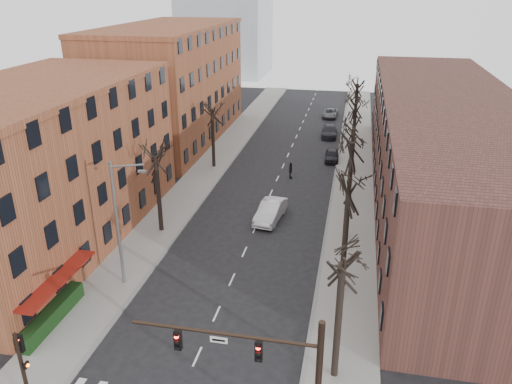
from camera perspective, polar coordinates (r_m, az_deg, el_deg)
The scene contains 23 objects.
sidewalk_left at distance 57.65m, azimuth -4.93°, elevation 3.26°, with size 4.00×90.00×0.15m, color gray.
sidewalk_right at distance 55.49m, azimuth 11.16°, elevation 2.10°, with size 4.00×90.00×0.15m, color gray.
building_left_near at distance 41.99m, azimuth -23.57°, elevation 2.36°, with size 12.00×26.00×12.00m, color brown.
building_left_far at distance 66.61m, azimuth -9.71°, elevation 11.88°, with size 12.00×28.00×14.00m, color brown.
building_right at distance 49.88m, azimuth 20.70°, elevation 4.65°, with size 12.00×50.00×10.00m, color #532D26.
awning_left at distance 34.58m, azimuth -21.05°, elevation -12.93°, with size 1.20×7.00×0.15m, color maroon.
hedge at distance 33.61m, azimuth -22.25°, elevation -12.92°, with size 0.80×6.00×1.00m, color #183713.
tree_right_a at distance 28.59m, azimuth 8.90°, elevation -20.10°, with size 5.20×5.20×10.00m, color black, non-canonical shape.
tree_right_b at distance 34.90m, azimuth 9.67°, elevation -11.19°, with size 5.20×5.20×10.80m, color black, non-canonical shape.
tree_right_c at distance 41.79m, azimuth 10.17°, elevation -5.11°, with size 5.20×5.20×11.60m, color black, non-canonical shape.
tree_right_d at distance 49.02m, azimuth 10.51°, elevation -0.78°, with size 5.20×5.20×10.00m, color black, non-canonical shape.
tree_right_e at distance 56.45m, azimuth 10.77°, elevation 2.42°, with size 5.20×5.20×10.80m, color black, non-canonical shape.
tree_right_f at distance 64.03m, azimuth 10.97°, elevation 4.87°, with size 5.20×5.20×11.60m, color black, non-canonical shape.
tree_left_a at distance 42.83m, azimuth -10.73°, elevation -4.42°, with size 5.20×5.20×9.50m, color black, non-canonical shape.
tree_left_b at distance 56.67m, azimuth -4.82°, elevation 2.83°, with size 5.20×5.20×9.50m, color black, non-canonical shape.
signal_mast_arm at distance 22.04m, azimuth 2.91°, elevation -19.92°, with size 8.14×0.30×7.20m.
signal_pole_left at distance 27.45m, azimuth -25.14°, elevation -17.32°, with size 0.47×0.44×4.40m.
streetlight at distance 33.94m, azimuth -15.37°, elevation -3.01°, with size 2.45×0.22×9.03m.
silver_sedan at distance 43.71m, azimuth 1.67°, elevation -2.20°, with size 1.77×5.07×1.67m, color silver.
parked_car_near at distance 59.11m, azimuth 8.67°, elevation 4.19°, with size 1.57×3.90×1.33m, color black.
parked_car_mid at distance 68.62m, azimuth 8.39°, elevation 6.88°, with size 2.02×4.97×1.44m, color black.
parked_car_far at distance 78.82m, azimuth 8.49°, elevation 8.90°, with size 2.12×4.59×1.27m, color #53565B.
pedestrian_crossing at distance 53.13m, azimuth 3.97°, elevation 2.48°, with size 1.04×0.43×1.77m, color black.
Camera 1 is at (7.65, -17.03, 19.37)m, focal length 35.00 mm.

